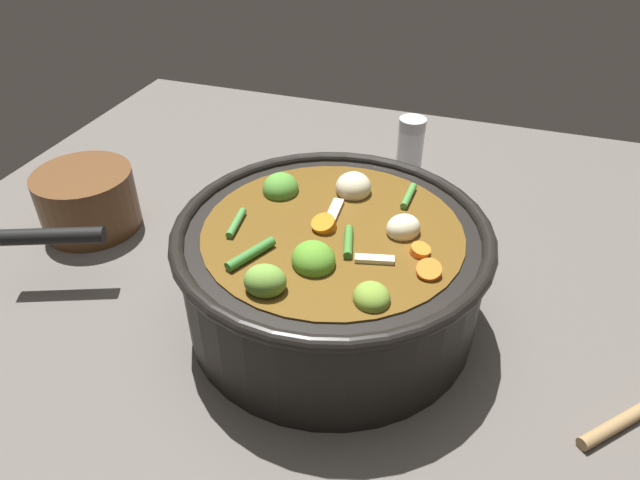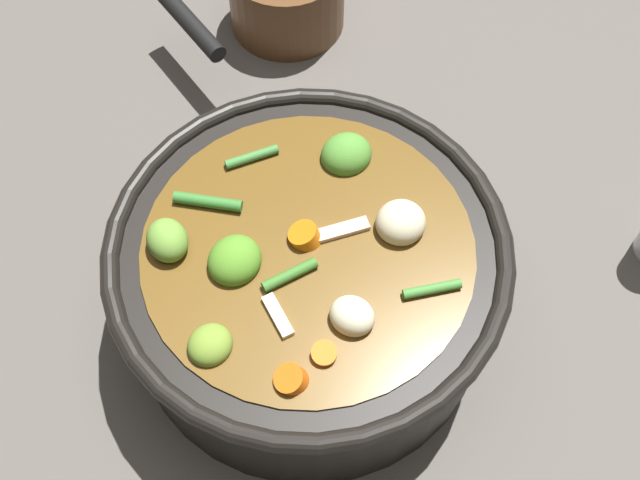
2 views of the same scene
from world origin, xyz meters
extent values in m
plane|color=#514C47|center=(0.00, 0.00, 0.00)|extent=(1.10, 1.10, 0.00)
cylinder|color=black|center=(0.00, 0.00, 0.06)|extent=(0.30, 0.30, 0.11)
torus|color=black|center=(0.00, 0.00, 0.11)|extent=(0.31, 0.31, 0.01)
cylinder|color=brown|center=(0.00, 0.00, 0.06)|extent=(0.25, 0.25, 0.10)
ellipsoid|color=#518C27|center=(0.00, -0.06, 0.12)|extent=(0.06, 0.06, 0.03)
ellipsoid|color=olive|center=(-0.03, -0.10, 0.12)|extent=(0.04, 0.04, 0.03)
ellipsoid|color=olive|center=(0.06, -0.09, 0.11)|extent=(0.04, 0.04, 0.02)
ellipsoid|color=#4D8D33|center=(-0.07, 0.05, 0.12)|extent=(0.04, 0.05, 0.03)
cylinder|color=orange|center=(-0.01, 0.00, 0.11)|extent=(0.03, 0.03, 0.02)
cylinder|color=orange|center=(0.09, -0.01, 0.11)|extent=(0.02, 0.02, 0.01)
cylinder|color=orange|center=(0.10, -0.04, 0.11)|extent=(0.02, 0.02, 0.02)
ellipsoid|color=beige|center=(0.00, 0.07, 0.12)|extent=(0.04, 0.04, 0.03)
ellipsoid|color=beige|center=(0.07, 0.02, 0.12)|extent=(0.04, 0.04, 0.03)
cylinder|color=#438436|center=(0.06, 0.08, 0.12)|extent=(0.01, 0.04, 0.01)
cylinder|color=#35762F|center=(-0.06, -0.07, 0.12)|extent=(0.03, 0.05, 0.01)
cylinder|color=#40803A|center=(-0.09, -0.02, 0.12)|extent=(0.01, 0.04, 0.01)
cylinder|color=#3B762A|center=(0.02, -0.02, 0.12)|extent=(0.02, 0.04, 0.01)
cube|color=beige|center=(-0.01, 0.03, 0.11)|extent=(0.01, 0.04, 0.01)
cube|color=beige|center=(0.05, -0.03, 0.11)|extent=(0.04, 0.02, 0.01)
cylinder|color=silver|center=(0.02, 0.32, 0.04)|extent=(0.04, 0.04, 0.08)
cylinder|color=#B7B7BC|center=(0.02, 0.32, 0.08)|extent=(0.04, 0.04, 0.02)
cylinder|color=brown|center=(-0.35, 0.06, 0.04)|extent=(0.12, 0.12, 0.08)
cylinder|color=black|center=(-0.30, -0.05, 0.07)|extent=(0.11, 0.06, 0.02)
camera|label=1|loc=(0.13, -0.43, 0.43)|focal=32.30mm
camera|label=2|loc=(0.29, -0.07, 0.63)|focal=44.93mm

